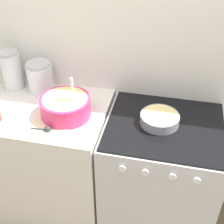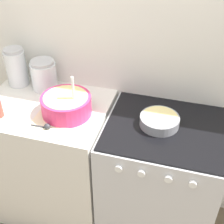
{
  "view_description": "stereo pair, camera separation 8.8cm",
  "coord_description": "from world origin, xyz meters",
  "px_view_note": "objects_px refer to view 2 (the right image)",
  "views": [
    {
      "loc": [
        0.36,
        -1.11,
        2.04
      ],
      "look_at": [
        0.05,
        0.29,
        0.98
      ],
      "focal_mm": 50.0,
      "sensor_mm": 36.0,
      "label": 1
    },
    {
      "loc": [
        0.44,
        -1.09,
        2.04
      ],
      "look_at": [
        0.05,
        0.29,
        0.98
      ],
      "focal_mm": 50.0,
      "sensor_mm": 36.0,
      "label": 2
    }
  ],
  "objects_px": {
    "baking_pan": "(159,120)",
    "storage_jar_middle": "(44,77)",
    "stove": "(158,182)",
    "storage_jar_left": "(17,69)",
    "mixing_bowl": "(66,104)"
  },
  "relations": [
    {
      "from": "mixing_bowl",
      "to": "baking_pan",
      "type": "distance_m",
      "value": 0.55
    },
    {
      "from": "storage_jar_left",
      "to": "storage_jar_middle",
      "type": "relative_size",
      "value": 1.29
    },
    {
      "from": "mixing_bowl",
      "to": "storage_jar_middle",
      "type": "height_order",
      "value": "mixing_bowl"
    },
    {
      "from": "stove",
      "to": "baking_pan",
      "type": "height_order",
      "value": "baking_pan"
    },
    {
      "from": "storage_jar_middle",
      "to": "mixing_bowl",
      "type": "bearing_deg",
      "value": -42.34
    },
    {
      "from": "stove",
      "to": "mixing_bowl",
      "type": "xyz_separation_m",
      "value": [
        -0.58,
        -0.03,
        0.53
      ]
    },
    {
      "from": "baking_pan",
      "to": "storage_jar_middle",
      "type": "distance_m",
      "value": 0.82
    },
    {
      "from": "stove",
      "to": "storage_jar_middle",
      "type": "xyz_separation_m",
      "value": [
        -0.83,
        0.19,
        0.55
      ]
    },
    {
      "from": "mixing_bowl",
      "to": "storage_jar_middle",
      "type": "distance_m",
      "value": 0.34
    },
    {
      "from": "mixing_bowl",
      "to": "baking_pan",
      "type": "bearing_deg",
      "value": 4.31
    },
    {
      "from": "storage_jar_middle",
      "to": "baking_pan",
      "type": "bearing_deg",
      "value": -13.22
    },
    {
      "from": "storage_jar_left",
      "to": "baking_pan",
      "type": "bearing_deg",
      "value": -10.66
    },
    {
      "from": "stove",
      "to": "storage_jar_left",
      "type": "xyz_separation_m",
      "value": [
        -1.03,
        0.19,
        0.58
      ]
    },
    {
      "from": "stove",
      "to": "storage_jar_middle",
      "type": "distance_m",
      "value": 1.01
    },
    {
      "from": "baking_pan",
      "to": "storage_jar_left",
      "type": "relative_size",
      "value": 0.86
    }
  ]
}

